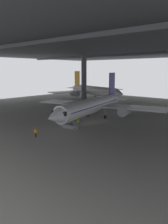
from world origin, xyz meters
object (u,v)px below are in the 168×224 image
object	(u,v)px
boarding_stairs	(70,124)
crew_worker_by_stairs	(78,122)
crew_worker_near_nose	(35,132)
airplane_main	(93,105)
baggage_tug	(80,111)
airplane_distant	(93,91)

from	to	relation	value
boarding_stairs	crew_worker_by_stairs	world-z (taller)	boarding_stairs
boarding_stairs	crew_worker_near_nose	distance (m)	8.85
airplane_main	baggage_tug	xyz separation A→B (m)	(-8.02, 4.11, -2.84)
boarding_stairs	baggage_tug	size ratio (longest dim) A/B	1.87
boarding_stairs	crew_worker_by_stairs	bearing A→B (deg)	68.97
crew_worker_near_nose	baggage_tug	size ratio (longest dim) A/B	0.67
crew_worker_by_stairs	airplane_distant	world-z (taller)	airplane_distant
airplane_distant	baggage_tug	xyz separation A→B (m)	(17.36, -27.19, -2.90)
boarding_stairs	crew_worker_near_nose	world-z (taller)	boarding_stairs
crew_worker_by_stairs	airplane_distant	xyz separation A→B (m)	(-27.68, 39.12, 2.41)
baggage_tug	airplane_main	bearing A→B (deg)	-27.15
airplane_main	crew_worker_by_stairs	size ratio (longest dim) A/B	19.66
baggage_tug	crew_worker_near_nose	bearing A→B (deg)	-66.02
airplane_main	airplane_distant	xyz separation A→B (m)	(-25.38, 31.30, 0.06)
boarding_stairs	crew_worker_near_nose	size ratio (longest dim) A/B	2.79
crew_worker_near_nose	crew_worker_by_stairs	xyz separation A→B (m)	(0.29, 10.60, 0.08)
airplane_distant	baggage_tug	world-z (taller)	airplane_distant
airplane_distant	baggage_tug	distance (m)	32.38
crew_worker_near_nose	airplane_distant	bearing A→B (deg)	118.84
airplane_main	crew_worker_near_nose	distance (m)	18.69
airplane_main	airplane_distant	bearing A→B (deg)	129.04
crew_worker_near_nose	boarding_stairs	bearing A→B (deg)	92.47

